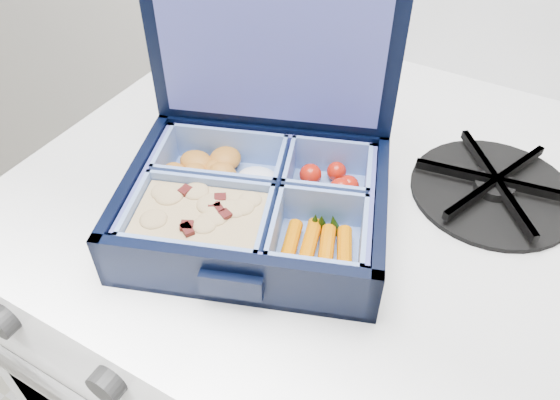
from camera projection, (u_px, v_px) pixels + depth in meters
The scene contains 5 objects.
stove at pixel (321, 376), 0.95m from camera, with size 0.64×0.64×0.96m, color white, non-canonical shape.
bento_box at pixel (255, 205), 0.53m from camera, with size 0.25×0.19×0.06m, color black, non-canonical shape.
burner_grate at pixel (495, 184), 0.58m from camera, with size 0.17×0.17×0.03m, color black.
burner_grate_rear at pixel (290, 59), 0.78m from camera, with size 0.18×0.18×0.02m, color black.
fork at pixel (327, 146), 0.64m from camera, with size 0.02×0.16×0.01m, color silver, non-canonical shape.
Camera 1 is at (0.68, 1.20, 1.36)m, focal length 35.00 mm.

